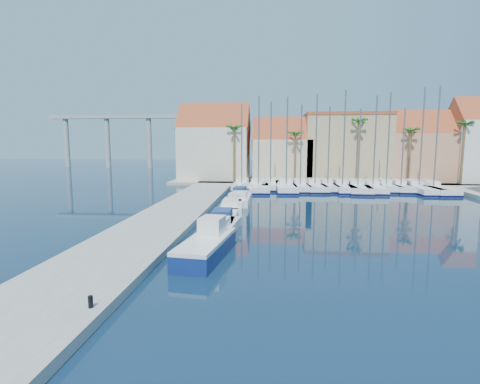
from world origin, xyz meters
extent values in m
plane|color=#081D31|center=(0.00, 0.00, 0.00)|extent=(260.00, 260.00, 0.00)
cube|color=gray|center=(-9.00, 13.50, 0.25)|extent=(6.00, 77.00, 0.50)
cube|color=gray|center=(10.00, 48.00, 0.25)|extent=(54.00, 16.00, 0.50)
cylinder|color=black|center=(-6.60, -6.06, 0.75)|extent=(0.20, 0.20, 0.49)
cube|color=navy|center=(-3.47, 2.35, 0.50)|extent=(3.03, 6.83, 0.99)
cube|color=white|center=(-3.47, 2.35, 1.10)|extent=(3.03, 6.83, 0.22)
cube|color=white|center=(-3.30, 3.66, 1.71)|extent=(1.65, 1.93, 1.21)
cube|color=white|center=(-3.45, 8.22, 0.40)|extent=(2.62, 6.87, 0.80)
cube|color=white|center=(-3.50, 7.55, 1.10)|extent=(1.67, 2.46, 0.60)
cube|color=white|center=(-3.72, 12.02, 0.40)|extent=(2.30, 6.89, 0.80)
cube|color=navy|center=(-3.71, 11.33, 1.10)|extent=(1.57, 2.42, 0.60)
cube|color=white|center=(-3.69, 18.05, 0.40)|extent=(2.67, 6.70, 0.80)
cube|color=white|center=(-3.63, 17.40, 1.10)|extent=(1.66, 2.41, 0.60)
cube|color=white|center=(-3.29, 23.46, 0.40)|extent=(2.34, 7.27, 0.80)
cube|color=white|center=(-3.30, 22.74, 1.10)|extent=(1.63, 2.54, 0.60)
cube|color=white|center=(-3.67, 28.30, 0.40)|extent=(2.57, 6.35, 0.80)
cube|color=navy|center=(-3.73, 27.69, 1.10)|extent=(1.59, 2.29, 0.60)
cube|color=white|center=(-3.10, 32.20, 0.40)|extent=(1.97, 5.78, 0.80)
cube|color=white|center=(-3.11, 31.63, 1.10)|extent=(1.33, 2.04, 0.60)
cube|color=white|center=(-4.21, 36.47, 0.50)|extent=(2.42, 8.86, 1.00)
cube|color=#0B0D39|center=(-4.21, 36.47, 0.18)|extent=(2.48, 8.92, 0.28)
cube|color=white|center=(-4.20, 37.36, 1.30)|extent=(1.64, 2.67, 0.60)
cylinder|color=slate|center=(-4.22, 36.03, 6.82)|extent=(0.20, 0.20, 11.64)
cube|color=white|center=(-1.66, 35.23, 0.50)|extent=(3.56, 11.15, 1.00)
cube|color=#0B0D39|center=(-1.66, 35.23, 0.18)|extent=(3.62, 11.22, 0.28)
cube|color=white|center=(-1.73, 36.33, 1.30)|extent=(2.21, 3.42, 0.60)
cylinder|color=slate|center=(-1.63, 34.68, 7.30)|extent=(0.20, 0.20, 12.59)
cube|color=white|center=(0.11, 36.89, 0.50)|extent=(2.54, 8.29, 1.00)
cube|color=#0B0D39|center=(0.11, 36.89, 0.18)|extent=(2.60, 8.35, 0.28)
cube|color=white|center=(0.15, 37.71, 1.30)|extent=(1.61, 2.53, 0.60)
cylinder|color=slate|center=(0.09, 36.48, 6.96)|extent=(0.20, 0.20, 11.92)
cube|color=white|center=(2.39, 35.41, 0.50)|extent=(3.16, 10.85, 1.00)
cube|color=#0B0D39|center=(2.39, 35.41, 0.18)|extent=(3.22, 10.92, 0.28)
cube|color=white|center=(2.35, 36.48, 1.30)|extent=(2.07, 3.29, 0.60)
cylinder|color=slate|center=(2.41, 34.87, 7.22)|extent=(0.20, 0.20, 12.43)
cube|color=white|center=(4.43, 35.89, 0.50)|extent=(3.11, 9.27, 1.00)
cube|color=#0B0D39|center=(4.43, 35.89, 0.18)|extent=(3.18, 9.34, 0.28)
cube|color=white|center=(4.35, 36.80, 1.30)|extent=(1.88, 2.86, 0.60)
cylinder|color=slate|center=(4.47, 35.44, 6.70)|extent=(0.20, 0.20, 11.40)
cube|color=white|center=(6.62, 36.25, 0.50)|extent=(3.13, 10.17, 1.00)
cube|color=#0B0D39|center=(6.62, 36.25, 0.18)|extent=(3.19, 10.23, 0.28)
cube|color=white|center=(6.56, 37.26, 1.30)|extent=(1.98, 3.10, 0.60)
cylinder|color=slate|center=(6.64, 35.75, 7.47)|extent=(0.20, 0.20, 12.93)
cube|color=white|center=(8.48, 36.33, 0.50)|extent=(2.90, 8.97, 1.00)
cube|color=#0B0D39|center=(8.48, 36.33, 0.18)|extent=(2.96, 9.04, 0.28)
cube|color=white|center=(8.42, 37.21, 1.30)|extent=(1.79, 2.76, 0.60)
cylinder|color=slate|center=(8.51, 35.89, 6.59)|extent=(0.20, 0.20, 11.19)
cube|color=white|center=(10.54, 35.89, 0.50)|extent=(2.89, 10.30, 1.00)
cube|color=#0B0D39|center=(10.54, 35.89, 0.18)|extent=(2.96, 10.36, 0.28)
cube|color=white|center=(10.52, 36.91, 1.30)|extent=(1.93, 3.11, 0.60)
cylinder|color=slate|center=(10.55, 35.37, 7.70)|extent=(0.20, 0.20, 13.39)
cube|color=white|center=(12.73, 35.78, 0.50)|extent=(3.84, 11.70, 1.00)
cube|color=#0B0D39|center=(12.73, 35.78, 0.18)|extent=(3.91, 11.76, 0.28)
cube|color=white|center=(12.82, 36.92, 1.30)|extent=(2.35, 3.60, 0.60)
cylinder|color=slate|center=(12.69, 35.20, 6.36)|extent=(0.20, 0.20, 10.73)
cube|color=white|center=(14.83, 35.58, 0.50)|extent=(3.58, 10.64, 1.00)
cube|color=#0B0D39|center=(14.83, 35.58, 0.18)|extent=(3.65, 10.71, 0.28)
cube|color=white|center=(14.91, 36.62, 1.30)|extent=(2.16, 3.28, 0.60)
cylinder|color=slate|center=(14.78, 35.06, 7.26)|extent=(0.20, 0.20, 12.52)
cube|color=white|center=(16.97, 36.81, 0.50)|extent=(2.95, 9.04, 1.00)
cube|color=#0B0D39|center=(16.97, 36.81, 0.18)|extent=(3.01, 9.10, 0.28)
cube|color=white|center=(16.91, 37.69, 1.30)|extent=(1.81, 2.78, 0.60)
cylinder|color=slate|center=(17.00, 36.36, 7.55)|extent=(0.20, 0.20, 13.11)
cube|color=white|center=(18.98, 36.43, 0.50)|extent=(2.70, 8.85, 1.00)
cube|color=#0B0D39|center=(18.98, 36.43, 0.18)|extent=(2.77, 8.91, 0.28)
cube|color=white|center=(19.02, 37.31, 1.30)|extent=(1.72, 2.70, 0.60)
cylinder|color=slate|center=(18.96, 35.99, 6.43)|extent=(0.20, 0.20, 10.87)
cube|color=white|center=(21.17, 35.84, 0.50)|extent=(3.63, 12.02, 1.00)
cube|color=#0B0D39|center=(21.17, 35.84, 0.18)|extent=(3.69, 12.08, 0.28)
cube|color=white|center=(21.12, 37.03, 1.30)|extent=(2.32, 3.66, 0.60)
cylinder|color=slate|center=(21.20, 35.25, 7.79)|extent=(0.20, 0.20, 13.58)
cube|color=white|center=(22.96, 35.30, 0.50)|extent=(3.56, 11.18, 1.00)
cube|color=#0B0D39|center=(22.96, 35.30, 0.18)|extent=(3.62, 11.24, 0.28)
cube|color=white|center=(22.89, 36.40, 1.30)|extent=(2.21, 3.43, 0.60)
cylinder|color=slate|center=(22.99, 34.75, 7.82)|extent=(0.20, 0.20, 13.63)
cube|color=beige|center=(-10.00, 47.00, 5.00)|extent=(12.00, 9.00, 9.00)
cube|color=brown|center=(-10.00, 47.00, 9.50)|extent=(12.30, 9.00, 9.00)
cube|color=#C5B18B|center=(2.00, 47.00, 4.00)|extent=(10.00, 8.00, 7.00)
cube|color=brown|center=(2.00, 47.00, 7.50)|extent=(10.30, 8.00, 8.00)
cube|color=tan|center=(13.00, 48.00, 6.00)|extent=(14.00, 10.00, 11.00)
cube|color=brown|center=(13.00, 48.00, 11.75)|extent=(14.20, 10.20, 0.50)
cube|color=tan|center=(25.00, 47.00, 4.50)|extent=(10.00, 8.00, 8.00)
cube|color=brown|center=(25.00, 47.00, 8.50)|extent=(10.30, 8.00, 8.00)
cube|color=silver|center=(34.00, 46.00, 5.50)|extent=(8.00, 8.00, 10.00)
cube|color=brown|center=(34.00, 46.00, 10.50)|extent=(8.30, 8.00, 8.00)
cylinder|color=brown|center=(-6.00, 42.00, 5.00)|extent=(0.36, 0.36, 9.00)
sphere|color=#1C5E1A|center=(-6.00, 42.00, 9.35)|extent=(2.60, 2.60, 2.60)
cylinder|color=brown|center=(4.00, 42.00, 4.50)|extent=(0.36, 0.36, 8.00)
sphere|color=#1C5E1A|center=(4.00, 42.00, 8.35)|extent=(2.60, 2.60, 2.60)
cylinder|color=brown|center=(14.00, 42.00, 5.50)|extent=(0.36, 0.36, 10.00)
sphere|color=#1C5E1A|center=(14.00, 42.00, 10.35)|extent=(2.60, 2.60, 2.60)
cylinder|color=brown|center=(22.00, 42.00, 4.75)|extent=(0.36, 0.36, 8.50)
sphere|color=#1C5E1A|center=(22.00, 42.00, 8.85)|extent=(2.60, 2.60, 2.60)
cylinder|color=brown|center=(30.00, 42.00, 5.25)|extent=(0.36, 0.36, 9.50)
sphere|color=#1C5E1A|center=(30.00, 42.00, 9.85)|extent=(2.60, 2.60, 2.60)
cube|color=#9E9E99|center=(-38.00, 82.00, 14.00)|extent=(48.00, 2.20, 0.90)
cylinder|color=#9E9E99|center=(-58.00, 82.00, 7.00)|extent=(1.40, 1.40, 14.00)
cylinder|color=#9E9E99|center=(-46.00, 82.00, 7.00)|extent=(1.40, 1.40, 14.00)
cylinder|color=#9E9E99|center=(-34.00, 82.00, 7.00)|extent=(1.40, 1.40, 14.00)
cylinder|color=#9E9E99|center=(-22.00, 82.00, 7.00)|extent=(1.40, 1.40, 14.00)
camera|label=1|loc=(0.68, -19.70, 7.10)|focal=28.00mm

